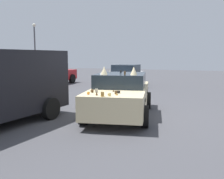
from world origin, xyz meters
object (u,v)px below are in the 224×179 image
(lot_lamp_post, at_px, (35,46))
(art_car_decorated, at_px, (120,94))
(parked_sedan_behind_right, at_px, (52,74))
(parked_sedan_near_right, at_px, (125,75))

(lot_lamp_post, bearing_deg, art_car_decorated, -130.46)
(parked_sedan_behind_right, distance_m, lot_lamp_post, 4.47)
(parked_sedan_behind_right, bearing_deg, art_car_decorated, -132.67)
(art_car_decorated, distance_m, parked_sedan_behind_right, 10.91)
(parked_sedan_behind_right, bearing_deg, lot_lamp_post, 55.03)
(art_car_decorated, height_order, parked_sedan_near_right, art_car_decorated)
(art_car_decorated, distance_m, lot_lamp_post, 14.99)
(art_car_decorated, xyz_separation_m, lot_lamp_post, (9.63, 11.29, 2.10))
(parked_sedan_near_right, xyz_separation_m, lot_lamp_post, (1.04, 8.47, 2.11))
(art_car_decorated, bearing_deg, parked_sedan_behind_right, -145.15)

